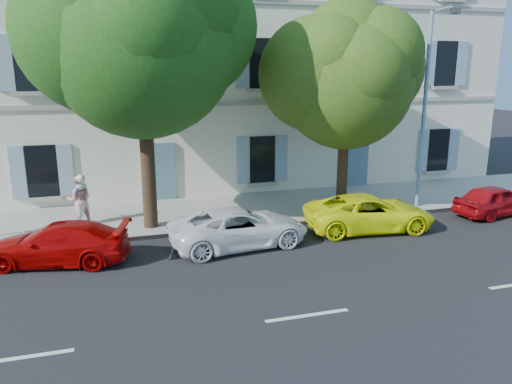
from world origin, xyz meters
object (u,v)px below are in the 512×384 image
object	(u,v)px
car_red_coupe	(57,244)
car_yellow_supercar	(369,213)
street_lamp	(427,100)
car_red_hatchback	(495,200)
car_white_coupe	(239,227)
tree_right	(346,82)
pedestrian_a	(81,200)
tree_left	(141,43)
pedestrian_b	(79,200)

from	to	relation	value
car_red_coupe	car_yellow_supercar	bearing A→B (deg)	104.38
street_lamp	car_red_hatchback	bearing A→B (deg)	-28.22
car_white_coupe	tree_right	size ratio (longest dim) A/B	0.59
car_red_coupe	pedestrian_a	size ratio (longest dim) A/B	2.28
car_white_coupe	car_red_hatchback	bearing A→B (deg)	-93.66
car_red_hatchback	street_lamp	size ratio (longest dim) A/B	0.47
car_yellow_supercar	car_red_hatchback	distance (m)	5.43
tree_left	tree_right	size ratio (longest dim) A/B	1.26
street_lamp	pedestrian_a	bearing A→B (deg)	173.63
car_red_hatchback	street_lamp	bearing A→B (deg)	51.59
car_yellow_supercar	tree_right	xyz separation A→B (m)	(-0.10, 2.01, 4.31)
car_yellow_supercar	pedestrian_a	xyz separation A→B (m)	(-9.47, 2.92, 0.43)
car_red_coupe	car_red_hatchback	size ratio (longest dim) A/B	1.19
street_lamp	pedestrian_a	size ratio (longest dim) A/B	4.11
car_red_hatchback	pedestrian_b	distance (m)	15.23
car_red_coupe	tree_right	size ratio (longest dim) A/B	0.54
car_red_coupe	pedestrian_b	distance (m)	3.27
street_lamp	car_white_coupe	bearing A→B (deg)	-166.76
street_lamp	pedestrian_a	xyz separation A→B (m)	(-12.48, 1.39, -3.25)
pedestrian_a	pedestrian_b	xyz separation A→B (m)	(-0.07, 0.11, -0.03)
car_yellow_supercar	pedestrian_a	size ratio (longest dim) A/B	2.48
car_red_coupe	car_red_hatchback	xyz separation A→B (m)	(15.45, 0.41, -0.01)
car_red_hatchback	tree_left	bearing A→B (deg)	71.73
car_white_coupe	street_lamp	distance (m)	8.73
pedestrian_b	car_white_coupe	bearing A→B (deg)	144.99
street_lamp	pedestrian_b	bearing A→B (deg)	173.19
car_white_coupe	car_red_coupe	bearing A→B (deg)	82.35
car_yellow_supercar	street_lamp	xyz separation A→B (m)	(3.01, 1.53, 3.68)
car_red_coupe	car_red_hatchback	distance (m)	15.46
tree_right	pedestrian_a	size ratio (longest dim) A/B	4.19
car_white_coupe	pedestrian_a	xyz separation A→B (m)	(-4.78, 3.20, 0.43)
street_lamp	car_red_coupe	bearing A→B (deg)	-172.52
car_red_coupe	tree_right	distance (m)	11.05
street_lamp	tree_left	bearing A→B (deg)	177.20
car_white_coupe	car_red_hatchback	xyz separation A→B (m)	(10.12, 0.51, -0.02)
car_red_coupe	car_red_hatchback	bearing A→B (deg)	104.89
car_yellow_supercar	street_lamp	bearing A→B (deg)	-57.32
car_red_hatchback	tree_right	xyz separation A→B (m)	(-5.52, 1.78, 4.34)
street_lamp	pedestrian_b	distance (m)	13.05
street_lamp	car_yellow_supercar	bearing A→B (deg)	-153.04
pedestrian_a	tree_left	bearing A→B (deg)	115.78
car_red_hatchback	pedestrian_b	world-z (taller)	pedestrian_b
car_red_coupe	pedestrian_b	bearing A→B (deg)	-175.32
car_white_coupe	street_lamp	world-z (taller)	street_lamp
car_yellow_supercar	pedestrian_a	distance (m)	9.92
car_yellow_supercar	street_lamp	size ratio (longest dim) A/B	0.60
car_white_coupe	tree_left	world-z (taller)	tree_left
car_red_coupe	car_yellow_supercar	xyz separation A→B (m)	(10.03, 0.18, 0.03)
pedestrian_b	car_yellow_supercar	bearing A→B (deg)	161.69
street_lamp	pedestrian_a	distance (m)	12.97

